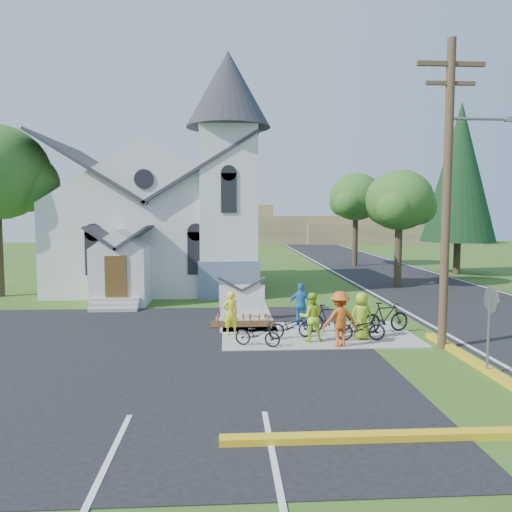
{
  "coord_description": "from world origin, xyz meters",
  "views": [
    {
      "loc": [
        -1.84,
        -17.35,
        4.51
      ],
      "look_at": [
        -0.5,
        5.0,
        2.55
      ],
      "focal_mm": 35.0,
      "sensor_mm": 36.0,
      "label": 1
    }
  ],
  "objects": [
    {
      "name": "utility_pole",
      "position": [
        5.36,
        -1.5,
        5.4
      ],
      "size": [
        3.45,
        0.28,
        10.0
      ],
      "color": "#4C3726",
      "rests_on": "ground"
    },
    {
      "name": "cyclist_3",
      "position": [
        1.92,
        -1.2,
        0.97
      ],
      "size": [
        1.3,
        0.9,
        1.85
      ],
      "primitive_type": "imported",
      "rotation": [
        0.0,
        0.0,
        3.33
      ],
      "color": "#D45417",
      "rests_on": "sidewalk"
    },
    {
      "name": "stop_sign",
      "position": [
        5.43,
        -4.2,
        1.78
      ],
      "size": [
        0.11,
        0.76,
        2.48
      ],
      "color": "gray",
      "rests_on": "ground"
    },
    {
      "name": "cyclist_2",
      "position": [
        1.09,
        1.86,
        0.89
      ],
      "size": [
        1.07,
        0.72,
        1.69
      ],
      "primitive_type": "imported",
      "rotation": [
        0.0,
        0.0,
        2.8
      ],
      "color": "#2779C4",
      "rests_on": "sidewalk"
    },
    {
      "name": "bike_2",
      "position": [
        0.45,
        -0.04,
        0.49
      ],
      "size": [
        1.77,
        0.97,
        0.88
      ],
      "primitive_type": "imported",
      "rotation": [
        0.0,
        0.0,
        1.81
      ],
      "color": "black",
      "rests_on": "sidewalk"
    },
    {
      "name": "church_sign",
      "position": [
        -1.2,
        3.2,
        1.03
      ],
      "size": [
        2.2,
        0.4,
        1.7
      ],
      "color": "#A19D91",
      "rests_on": "ground"
    },
    {
      "name": "church",
      "position": [
        -5.48,
        12.48,
        5.25
      ],
      "size": [
        12.35,
        12.0,
        13.0
      ],
      "color": "silver",
      "rests_on": "ground"
    },
    {
      "name": "distant_hills",
      "position": [
        3.36,
        56.33,
        2.17
      ],
      "size": [
        61.0,
        10.0,
        5.6
      ],
      "color": "brown",
      "rests_on": "ground"
    },
    {
      "name": "cyclist_4",
      "position": [
        2.9,
        -0.33,
        0.88
      ],
      "size": [
        0.87,
        0.63,
        1.66
      ],
      "primitive_type": "imported",
      "rotation": [
        0.0,
        0.0,
        3.27
      ],
      "color": "#9BBB23",
      "rests_on": "sidewalk"
    },
    {
      "name": "tree_road_mid",
      "position": [
        9.0,
        24.0,
        5.78
      ],
      "size": [
        4.4,
        4.4,
        7.8
      ],
      "color": "#382A1E",
      "rests_on": "ground"
    },
    {
      "name": "bike_1",
      "position": [
        1.97,
        0.78,
        0.57
      ],
      "size": [
        1.76,
        0.55,
        1.05
      ],
      "primitive_type": "imported",
      "rotation": [
        0.0,
        0.0,
        1.61
      ],
      "color": "black",
      "rests_on": "sidewalk"
    },
    {
      "name": "tree_road_near",
      "position": [
        8.5,
        12.0,
        5.21
      ],
      "size": [
        4.0,
        4.0,
        7.05
      ],
      "color": "#382A1E",
      "rests_on": "ground"
    },
    {
      "name": "conifer",
      "position": [
        15.0,
        18.0,
        7.39
      ],
      "size": [
        5.2,
        5.2,
        12.4
      ],
      "color": "#382A1E",
      "rests_on": "ground"
    },
    {
      "name": "road",
      "position": [
        10.0,
        15.0,
        0.01
      ],
      "size": [
        8.0,
        90.0,
        0.02
      ],
      "primitive_type": "cube",
      "color": "black",
      "rests_on": "ground"
    },
    {
      "name": "cyclist_0",
      "position": [
        -1.7,
        0.58,
        0.85
      ],
      "size": [
        0.68,
        0.55,
        1.6
      ],
      "primitive_type": "imported",
      "rotation": [
        0.0,
        0.0,
        3.47
      ],
      "color": "#F7F41D",
      "rests_on": "sidewalk"
    },
    {
      "name": "bike_0",
      "position": [
        -0.81,
        -1.03,
        0.46
      ],
      "size": [
        1.65,
        1.03,
        0.82
      ],
      "primitive_type": "imported",
      "rotation": [
        0.0,
        0.0,
        1.23
      ],
      "color": "black",
      "rests_on": "sidewalk"
    },
    {
      "name": "cyclist_1",
      "position": [
        1.08,
        -0.47,
        0.9
      ],
      "size": [
        0.84,
        0.67,
        1.7
      ],
      "primitive_type": "imported",
      "rotation": [
        0.0,
        0.0,
        3.17
      ],
      "color": "#ADE42A",
      "rests_on": "sidewalk"
    },
    {
      "name": "flower_bed",
      "position": [
        -1.2,
        2.3,
        0.04
      ],
      "size": [
        2.6,
        1.1,
        0.07
      ],
      "primitive_type": "cube",
      "color": "#371E0F",
      "rests_on": "ground"
    },
    {
      "name": "ground",
      "position": [
        0.0,
        0.0,
        0.0
      ],
      "size": [
        120.0,
        120.0,
        0.0
      ],
      "primitive_type": "plane",
      "color": "#345C1A",
      "rests_on": "ground"
    },
    {
      "name": "bike_3",
      "position": [
        4.07,
        0.62,
        0.62
      ],
      "size": [
        1.97,
        0.95,
        1.14
      ],
      "primitive_type": "imported",
      "rotation": [
        0.0,
        0.0,
        1.8
      ],
      "color": "black",
      "rests_on": "sidewalk"
    },
    {
      "name": "parking_lot",
      "position": [
        -7.0,
        -2.0,
        0.01
      ],
      "size": [
        20.0,
        16.0,
        0.02
      ],
      "primitive_type": "cube",
      "color": "black",
      "rests_on": "ground"
    },
    {
      "name": "bike_4",
      "position": [
        2.83,
        -0.5,
        0.5
      ],
      "size": [
        1.72,
        0.65,
        0.9
      ],
      "primitive_type": "imported",
      "rotation": [
        0.0,
        0.0,
        1.54
      ],
      "color": "black",
      "rests_on": "sidewalk"
    },
    {
      "name": "sidewalk",
      "position": [
        1.5,
        0.5,
        0.03
      ],
      "size": [
        7.0,
        4.0,
        0.05
      ],
      "primitive_type": "cube",
      "color": "#A19D91",
      "rests_on": "ground"
    }
  ]
}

